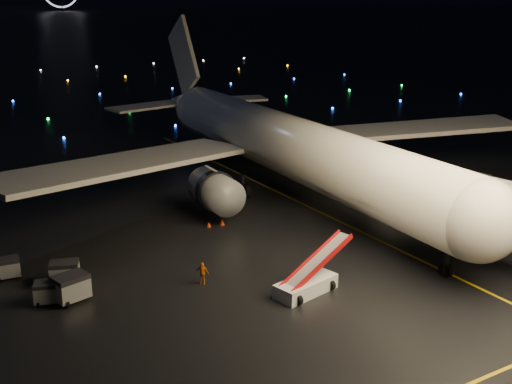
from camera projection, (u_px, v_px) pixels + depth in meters
lane_centre at (333, 218)px, 59.79m from camera, size 0.25×80.00×0.02m
airliner at (272, 107)px, 67.23m from camera, size 63.24×60.34×17.22m
belt_loader at (306, 271)px, 44.44m from camera, size 7.18×3.33×3.36m
crew_c at (202, 273)px, 46.18m from camera, size 0.99×0.96×1.67m
safety_cone_0 at (209, 224)px, 57.60m from camera, size 0.45×0.45×0.47m
safety_cone_1 at (226, 199)px, 64.49m from camera, size 0.60×0.60×0.52m
safety_cone_2 at (222, 222)px, 58.08m from camera, size 0.56×0.56×0.53m
taxiway_lights at (9, 96)px, 128.60m from camera, size 164.00×92.00×0.36m
baggage_cart_0 at (71, 288)px, 43.56m from camera, size 2.56×2.09×1.90m
baggage_cart_1 at (65, 273)px, 46.18m from camera, size 2.37×2.03×1.70m
baggage_cart_2 at (48, 293)px, 43.32m from camera, size 2.11×1.77×1.53m
baggage_cart_3 at (7, 268)px, 47.16m from camera, size 1.93×1.46×1.53m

